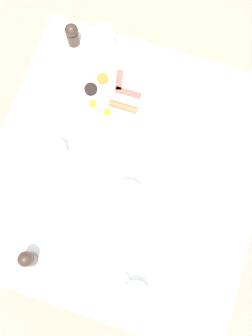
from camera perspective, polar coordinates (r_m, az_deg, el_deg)
ground_plane at (r=2.13m, az=-0.00°, el=-5.09°), size 8.00×8.00×0.00m
table at (r=1.48m, az=-0.00°, el=-0.89°), size 0.96×1.02×0.73m
breakfast_plate at (r=1.50m, az=-2.48°, el=10.26°), size 0.28×0.28×0.04m
teapot_near at (r=1.33m, az=0.04°, el=-4.65°), size 0.12×0.19×0.13m
teacup_with_saucer_left at (r=1.34m, az=1.46°, el=-17.57°), size 0.14×0.14×0.06m
water_glass_tall at (r=1.56m, az=-3.08°, el=18.04°), size 0.07×0.07×0.10m
water_glass_short at (r=1.39m, az=6.43°, el=3.37°), size 0.07×0.07×0.11m
wine_glass_spare at (r=1.40m, az=-10.08°, el=2.53°), size 0.07×0.07×0.09m
pepper_grinder at (r=1.58m, az=-7.81°, el=18.66°), size 0.05×0.05×0.11m
salt_grinder at (r=1.35m, az=-14.13°, el=-12.72°), size 0.05×0.05×0.11m
fork_by_plate at (r=1.52m, az=11.49°, el=9.33°), size 0.15×0.08×0.00m
knife_by_plate at (r=1.42m, az=-12.41°, el=-4.08°), size 0.16×0.18×0.00m
spoon_for_tea at (r=1.38m, az=7.76°, el=-12.59°), size 0.12×0.12×0.00m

